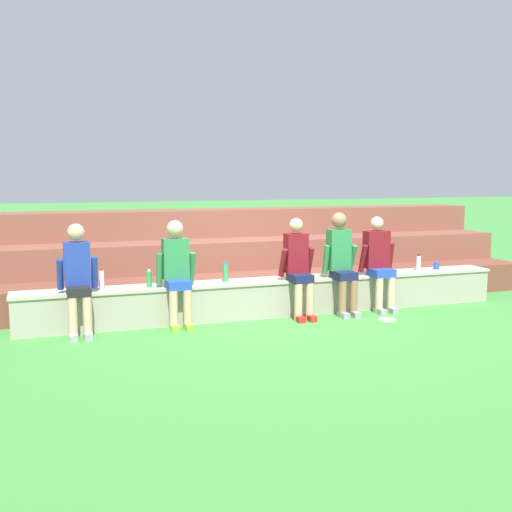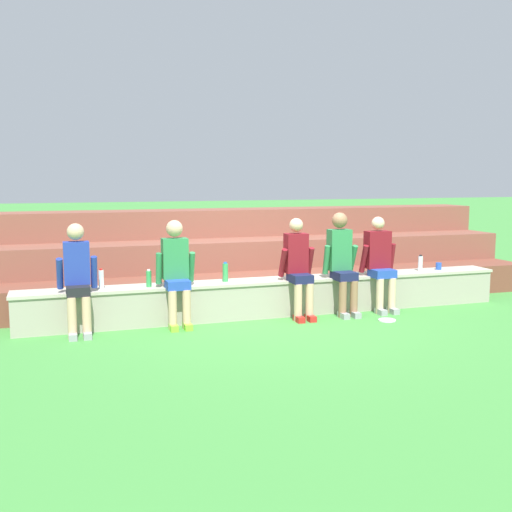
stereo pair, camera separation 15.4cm
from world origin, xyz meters
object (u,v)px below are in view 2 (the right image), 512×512
object	(u,v)px
person_far_right	(380,261)
frisbee	(387,320)
person_left_of_center	(176,269)
person_far_left	(77,276)
plastic_cup_left_end	(439,266)
water_bottle_mid_left	(225,272)
water_bottle_near_right	(101,279)
water_bottle_near_left	(149,279)
person_center	(298,266)
water_bottle_center_gap	(420,263)
person_right_of_center	(342,260)

from	to	relation	value
person_far_right	frisbee	xyz separation A→B (m)	(-0.22, -0.61, -0.74)
person_left_of_center	person_far_right	world-z (taller)	person_left_of_center
person_far_left	plastic_cup_left_end	distance (m)	5.49
water_bottle_mid_left	plastic_cup_left_end	distance (m)	3.49
water_bottle_near_right	water_bottle_near_left	bearing A→B (deg)	-6.91
person_center	frisbee	distance (m)	1.44
water_bottle_mid_left	water_bottle_center_gap	size ratio (longest dim) A/B	1.09
water_bottle_center_gap	water_bottle_near_left	world-z (taller)	water_bottle_center_gap
person_right_of_center	water_bottle_near_left	world-z (taller)	person_right_of_center
water_bottle_near_left	person_right_of_center	bearing A→B (deg)	-3.64
water_bottle_near_left	plastic_cup_left_end	bearing A→B (deg)	1.00
person_far_right	plastic_cup_left_end	xyz separation A→B (m)	(1.19, 0.24, -0.16)
person_left_of_center	person_center	size ratio (longest dim) A/B	1.01
plastic_cup_left_end	frisbee	world-z (taller)	plastic_cup_left_end
water_bottle_near_left	water_bottle_mid_left	bearing A→B (deg)	4.35
person_far_left	water_bottle_near_right	distance (m)	0.42
person_far_left	frisbee	world-z (taller)	person_far_left
person_right_of_center	water_bottle_mid_left	xyz separation A→B (m)	(-1.67, 0.26, -0.13)
person_far_left	person_left_of_center	world-z (taller)	person_left_of_center
person_left_of_center	water_bottle_center_gap	bearing A→B (deg)	3.16
water_bottle_center_gap	frisbee	world-z (taller)	water_bottle_center_gap
person_far_left	person_center	world-z (taller)	same
person_center	water_bottle_near_right	size ratio (longest dim) A/B	5.29
person_left_of_center	water_bottle_mid_left	size ratio (longest dim) A/B	5.14
water_bottle_mid_left	person_far_right	bearing A→B (deg)	-6.05
person_far_left	water_bottle_near_right	xyz separation A→B (m)	(0.31, 0.27, -0.10)
person_far_right	water_bottle_near_right	world-z (taller)	person_far_right
person_left_of_center	person_far_right	xyz separation A→B (m)	(3.03, -0.02, -0.02)
person_far_left	person_left_of_center	distance (m)	1.26
person_left_of_center	water_bottle_near_right	world-z (taller)	person_left_of_center
person_right_of_center	plastic_cup_left_end	xyz separation A→B (m)	(1.82, 0.25, -0.21)
plastic_cup_left_end	frisbee	bearing A→B (deg)	-148.63
water_bottle_near_right	plastic_cup_left_end	size ratio (longest dim) A/B	2.38
water_bottle_near_right	water_bottle_near_left	distance (m)	0.62
water_bottle_center_gap	plastic_cup_left_end	world-z (taller)	water_bottle_center_gap
person_far_left	person_center	xyz separation A→B (m)	(2.98, -0.00, -0.01)
person_far_right	water_bottle_near_right	bearing A→B (deg)	176.62
person_far_right	person_far_left	bearing A→B (deg)	-179.58
person_right_of_center	water_bottle_near_right	bearing A→B (deg)	175.76
person_center	water_bottle_near_left	xyz separation A→B (m)	(-2.07, 0.20, -0.10)
person_far_left	frisbee	xyz separation A→B (m)	(4.08, -0.58, -0.74)
person_left_of_center	person_center	bearing A→B (deg)	-1.75
person_far_right	water_bottle_center_gap	size ratio (longest dim) A/B	5.55
person_right_of_center	water_bottle_mid_left	size ratio (longest dim) A/B	5.35
person_left_of_center	person_far_right	bearing A→B (deg)	-0.31
person_far_left	plastic_cup_left_end	world-z (taller)	person_far_left
person_far_left	water_bottle_center_gap	world-z (taller)	person_far_left
person_center	water_bottle_center_gap	xyz separation A→B (m)	(2.16, 0.27, -0.09)
frisbee	water_bottle_near_right	bearing A→B (deg)	167.29
water_bottle_mid_left	water_bottle_center_gap	distance (m)	3.14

